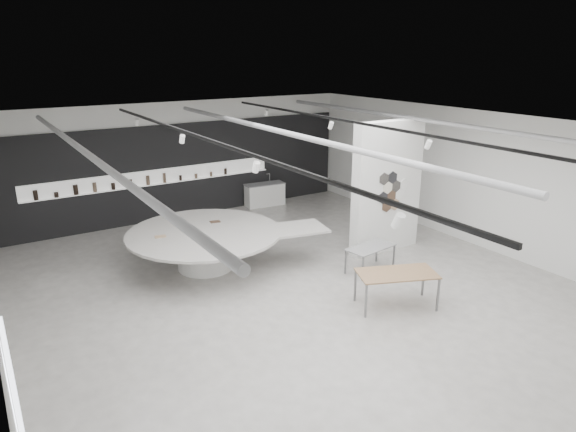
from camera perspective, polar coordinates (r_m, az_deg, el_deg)
room at (r=11.18m, az=0.92°, el=0.94°), size 12.02×14.02×3.82m
back_wall_display at (r=17.35m, az=-11.73°, el=4.91°), size 11.80×0.27×3.10m
partition_column at (r=14.17m, az=10.94°, el=3.13°), size 2.20×0.38×3.60m
display_island at (r=13.23m, az=-8.86°, el=-3.08°), size 5.27×4.60×1.00m
sample_table_wood at (r=11.35m, az=12.00°, el=-6.46°), size 1.88×1.42×0.79m
sample_table_stone at (r=13.06m, az=9.16°, el=-3.61°), size 1.35×0.82×0.65m
kitchen_counter at (r=18.47m, az=-2.60°, el=2.41°), size 1.47×0.68×1.13m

